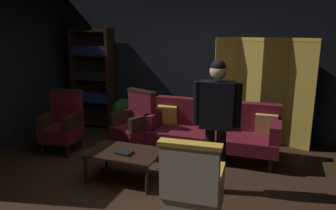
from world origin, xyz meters
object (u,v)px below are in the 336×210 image
object	(u,v)px
folding_screen	(262,91)
standing_figure	(216,115)
coffee_table	(124,154)
armchair_gilt_accent	(193,189)
book_black_cloth	(124,153)
bookshelf	(94,77)
velvet_couch	(213,128)
potted_plant	(123,115)
armchair_wing_left	(63,123)
armchair_wing_right	(135,123)

from	to	relation	value
folding_screen	standing_figure	world-z (taller)	folding_screen
folding_screen	coffee_table	xyz separation A→B (m)	(-1.65, -2.10, -0.61)
folding_screen	armchair_gilt_accent	world-z (taller)	folding_screen
book_black_cloth	folding_screen	bearing A→B (deg)	53.69
armchair_gilt_accent	bookshelf	bearing A→B (deg)	135.57
bookshelf	velvet_couch	size ratio (longest dim) A/B	0.97
potted_plant	book_black_cloth	distance (m)	1.97
bookshelf	velvet_couch	xyz separation A→B (m)	(2.70, -0.74, -0.62)
armchair_wing_left	potted_plant	world-z (taller)	armchair_wing_left
potted_plant	coffee_table	bearing A→B (deg)	-62.11
folding_screen	book_black_cloth	distance (m)	2.76
armchair_wing_right	standing_figure	distance (m)	1.89
velvet_couch	potted_plant	xyz separation A→B (m)	(-1.83, 0.34, -0.03)
potted_plant	bookshelf	bearing A→B (deg)	155.33
bookshelf	armchair_wing_left	xyz separation A→B (m)	(0.28, -1.44, -0.58)
coffee_table	standing_figure	distance (m)	1.40
book_black_cloth	coffee_table	bearing A→B (deg)	120.21
potted_plant	standing_figure	bearing A→B (deg)	-36.63
bookshelf	standing_figure	world-z (taller)	bookshelf
standing_figure	potted_plant	bearing A→B (deg)	143.37
coffee_table	armchair_wing_right	bearing A→B (deg)	107.50
coffee_table	book_black_cloth	xyz separation A→B (m)	(0.05, -0.08, 0.06)
velvet_couch	folding_screen	bearing A→B (deg)	48.02
folding_screen	potted_plant	size ratio (longest dim) A/B	2.57
armchair_wing_right	standing_figure	size ratio (longest dim) A/B	0.61
bookshelf	armchair_wing_right	size ratio (longest dim) A/B	1.97
armchair_gilt_accent	potted_plant	xyz separation A→B (m)	(-2.07, 2.48, -0.07)
armchair_gilt_accent	armchair_wing_right	xyz separation A→B (m)	(-1.51, 1.84, 0.00)
bookshelf	armchair_gilt_accent	world-z (taller)	bookshelf
folding_screen	velvet_couch	size ratio (longest dim) A/B	0.90
folding_screen	potted_plant	xyz separation A→B (m)	(-2.53, -0.43, -0.56)
bookshelf	armchair_wing_right	bearing A→B (deg)	-36.07
bookshelf	armchair_gilt_accent	distance (m)	4.16
coffee_table	standing_figure	bearing A→B (deg)	4.32
velvet_couch	book_black_cloth	size ratio (longest dim) A/B	10.20
folding_screen	coffee_table	distance (m)	2.74
velvet_couch	armchair_wing_right	xyz separation A→B (m)	(-1.27, -0.30, 0.04)
velvet_couch	armchair_wing_left	bearing A→B (deg)	-163.84
velvet_couch	standing_figure	size ratio (longest dim) A/B	1.25
armchair_wing_right	standing_figure	bearing A→B (deg)	-30.89
standing_figure	potted_plant	distance (m)	2.70
velvet_couch	coffee_table	bearing A→B (deg)	-125.63
armchair_gilt_accent	standing_figure	world-z (taller)	standing_figure
armchair_gilt_accent	armchair_wing_right	size ratio (longest dim) A/B	1.00
bookshelf	book_black_cloth	xyz separation A→B (m)	(1.80, -2.14, -0.63)
standing_figure	potted_plant	size ratio (longest dim) A/B	2.30
folding_screen	armchair_wing_right	size ratio (longest dim) A/B	1.83
folding_screen	coffee_table	bearing A→B (deg)	-128.11
coffee_table	armchair_wing_right	size ratio (longest dim) A/B	0.96
bookshelf	armchair_gilt_accent	bearing A→B (deg)	-44.43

